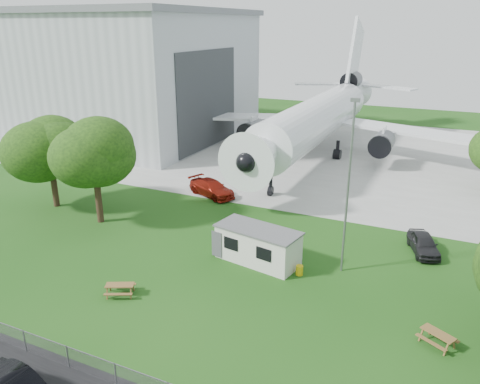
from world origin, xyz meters
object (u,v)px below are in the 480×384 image
at_px(hangar, 100,72).
at_px(site_cabin, 258,245).
at_px(airliner, 320,116).
at_px(picnic_west, 121,295).
at_px(picnic_east, 436,345).

distance_m(hangar, site_cabin, 51.47).
bearing_deg(airliner, picnic_west, -92.90).
relative_size(picnic_west, picnic_east, 1.00).
xyz_separation_m(hangar, airliner, (35.97, -0.14, -4.14)).
xyz_separation_m(airliner, site_cabin, (4.30, -30.89, -3.96)).
xyz_separation_m(site_cabin, picnic_west, (-6.26, -7.92, -1.31)).
height_order(hangar, picnic_east, hangar).
relative_size(airliner, site_cabin, 6.88).
relative_size(site_cabin, picnic_west, 3.86).
bearing_deg(hangar, picnic_west, -48.88).
distance_m(site_cabin, picnic_east, 13.44).
bearing_deg(picnic_east, airliner, 144.43).
height_order(airliner, picnic_west, airliner).
distance_m(airliner, picnic_east, 39.70).
distance_m(hangar, picnic_east, 64.43).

